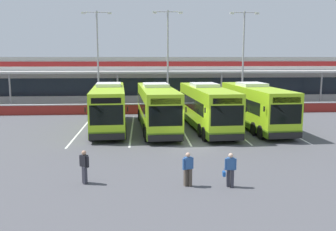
{
  "coord_description": "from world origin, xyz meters",
  "views": [
    {
      "loc": [
        -3.28,
        -24.82,
        5.99
      ],
      "look_at": [
        -1.36,
        3.0,
        1.6
      ],
      "focal_mm": 39.75,
      "sensor_mm": 36.0,
      "label": 1
    }
  ],
  "objects_px": {
    "coach_bus_left_centre": "(157,108)",
    "coach_bus_centre": "(207,108)",
    "pedestrian_in_dark_coat": "(84,166)",
    "pedestrian_with_handbag": "(230,169)",
    "lamp_post_west": "(98,54)",
    "lamp_post_centre": "(168,54)",
    "pedestrian_child": "(188,168)",
    "coach_bus_leftmost": "(109,107)",
    "lamp_post_east": "(243,54)",
    "coach_bus_right_centre": "(255,107)"
  },
  "relations": [
    {
      "from": "coach_bus_left_centre",
      "to": "coach_bus_centre",
      "type": "height_order",
      "value": "same"
    },
    {
      "from": "coach_bus_left_centre",
      "to": "pedestrian_in_dark_coat",
      "type": "relative_size",
      "value": 7.58
    },
    {
      "from": "coach_bus_centre",
      "to": "pedestrian_with_handbag",
      "type": "distance_m",
      "value": 14.32
    },
    {
      "from": "coach_bus_left_centre",
      "to": "lamp_post_west",
      "type": "height_order",
      "value": "lamp_post_west"
    },
    {
      "from": "lamp_post_centre",
      "to": "coach_bus_centre",
      "type": "bearing_deg",
      "value": -76.62
    },
    {
      "from": "coach_bus_left_centre",
      "to": "pedestrian_in_dark_coat",
      "type": "bearing_deg",
      "value": -106.58
    },
    {
      "from": "pedestrian_in_dark_coat",
      "to": "coach_bus_centre",
      "type": "bearing_deg",
      "value": 58.37
    },
    {
      "from": "coach_bus_left_centre",
      "to": "lamp_post_centre",
      "type": "relative_size",
      "value": 1.12
    },
    {
      "from": "coach_bus_left_centre",
      "to": "pedestrian_with_handbag",
      "type": "distance_m",
      "value": 14.68
    },
    {
      "from": "pedestrian_child",
      "to": "lamp_post_centre",
      "type": "distance_m",
      "value": 25.28
    },
    {
      "from": "coach_bus_leftmost",
      "to": "pedestrian_in_dark_coat",
      "type": "bearing_deg",
      "value": -89.81
    },
    {
      "from": "coach_bus_leftmost",
      "to": "pedestrian_child",
      "type": "bearing_deg",
      "value": -71.57
    },
    {
      "from": "pedestrian_with_handbag",
      "to": "lamp_post_west",
      "type": "bearing_deg",
      "value": 109.02
    },
    {
      "from": "pedestrian_with_handbag",
      "to": "lamp_post_centre",
      "type": "xyz_separation_m",
      "value": [
        -1.19,
        24.93,
        5.43
      ]
    },
    {
      "from": "pedestrian_in_dark_coat",
      "to": "lamp_post_east",
      "type": "distance_m",
      "value": 28.42
    },
    {
      "from": "pedestrian_child",
      "to": "lamp_post_east",
      "type": "bearing_deg",
      "value": 69.6
    },
    {
      "from": "lamp_post_west",
      "to": "pedestrian_in_dark_coat",
      "type": "bearing_deg",
      "value": -85.15
    },
    {
      "from": "coach_bus_centre",
      "to": "coach_bus_right_centre",
      "type": "relative_size",
      "value": 1.0
    },
    {
      "from": "coach_bus_centre",
      "to": "coach_bus_leftmost",
      "type": "bearing_deg",
      "value": 174.33
    },
    {
      "from": "coach_bus_leftmost",
      "to": "coach_bus_left_centre",
      "type": "height_order",
      "value": "same"
    },
    {
      "from": "coach_bus_centre",
      "to": "pedestrian_child",
      "type": "distance_m",
      "value": 14.39
    },
    {
      "from": "lamp_post_centre",
      "to": "pedestrian_child",
      "type": "bearing_deg",
      "value": -91.72
    },
    {
      "from": "pedestrian_child",
      "to": "lamp_post_west",
      "type": "distance_m",
      "value": 27.16
    },
    {
      "from": "pedestrian_in_dark_coat",
      "to": "lamp_post_centre",
      "type": "height_order",
      "value": "lamp_post_centre"
    },
    {
      "from": "coach_bus_leftmost",
      "to": "lamp_post_east",
      "type": "bearing_deg",
      "value": 35.24
    },
    {
      "from": "coach_bus_left_centre",
      "to": "coach_bus_centre",
      "type": "bearing_deg",
      "value": -1.99
    },
    {
      "from": "pedestrian_with_handbag",
      "to": "lamp_post_west",
      "type": "xyz_separation_m",
      "value": [
        -8.94,
        25.93,
        5.43
      ]
    },
    {
      "from": "coach_bus_right_centre",
      "to": "pedestrian_with_handbag",
      "type": "relative_size",
      "value": 7.58
    },
    {
      "from": "pedestrian_child",
      "to": "lamp_post_east",
      "type": "relative_size",
      "value": 0.15
    },
    {
      "from": "coach_bus_left_centre",
      "to": "coach_bus_right_centre",
      "type": "relative_size",
      "value": 1.0
    },
    {
      "from": "lamp_post_centre",
      "to": "lamp_post_east",
      "type": "height_order",
      "value": "same"
    },
    {
      "from": "lamp_post_west",
      "to": "lamp_post_east",
      "type": "height_order",
      "value": "same"
    },
    {
      "from": "coach_bus_left_centre",
      "to": "pedestrian_with_handbag",
      "type": "bearing_deg",
      "value": -78.88
    },
    {
      "from": "coach_bus_left_centre",
      "to": "pedestrian_with_handbag",
      "type": "height_order",
      "value": "coach_bus_left_centre"
    },
    {
      "from": "coach_bus_left_centre",
      "to": "lamp_post_centre",
      "type": "bearing_deg",
      "value": 81.21
    },
    {
      "from": "pedestrian_with_handbag",
      "to": "pedestrian_child",
      "type": "distance_m",
      "value": 1.95
    },
    {
      "from": "coach_bus_leftmost",
      "to": "pedestrian_in_dark_coat",
      "type": "xyz_separation_m",
      "value": [
        0.05,
        -14.08,
        -0.91
      ]
    },
    {
      "from": "lamp_post_east",
      "to": "coach_bus_centre",
      "type": "bearing_deg",
      "value": -118.75
    },
    {
      "from": "pedestrian_with_handbag",
      "to": "lamp_post_centre",
      "type": "distance_m",
      "value": 25.54
    },
    {
      "from": "coach_bus_leftmost",
      "to": "pedestrian_in_dark_coat",
      "type": "height_order",
      "value": "coach_bus_leftmost"
    },
    {
      "from": "coach_bus_left_centre",
      "to": "lamp_post_west",
      "type": "bearing_deg",
      "value": 117.87
    },
    {
      "from": "coach_bus_left_centre",
      "to": "pedestrian_child",
      "type": "relative_size",
      "value": 7.58
    },
    {
      "from": "pedestrian_in_dark_coat",
      "to": "coach_bus_right_centre",
      "type": "bearing_deg",
      "value": 47.65
    },
    {
      "from": "coach_bus_centre",
      "to": "pedestrian_in_dark_coat",
      "type": "relative_size",
      "value": 7.58
    },
    {
      "from": "pedestrian_in_dark_coat",
      "to": "pedestrian_child",
      "type": "xyz_separation_m",
      "value": [
        4.88,
        -0.72,
        0.0
      ]
    },
    {
      "from": "pedestrian_child",
      "to": "coach_bus_centre",
      "type": "bearing_deg",
      "value": 76.77
    },
    {
      "from": "coach_bus_leftmost",
      "to": "pedestrian_in_dark_coat",
      "type": "relative_size",
      "value": 7.58
    },
    {
      "from": "coach_bus_left_centre",
      "to": "pedestrian_with_handbag",
      "type": "xyz_separation_m",
      "value": [
        2.82,
        -14.37,
        -0.93
      ]
    },
    {
      "from": "pedestrian_child",
      "to": "lamp_post_east",
      "type": "distance_m",
      "value": 27.0
    },
    {
      "from": "pedestrian_in_dark_coat",
      "to": "pedestrian_child",
      "type": "relative_size",
      "value": 1.0
    }
  ]
}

